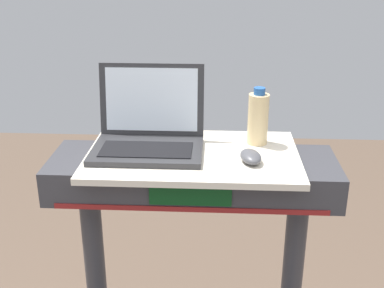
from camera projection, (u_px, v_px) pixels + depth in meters
The scene contains 4 objects.
desk_board at pixel (193, 156), 1.53m from camera, with size 0.66×0.41×0.02m, color beige.
laptop at pixel (149, 133), 1.55m from camera, with size 0.34×0.27×0.25m.
computer_mouse at pixel (251, 157), 1.46m from camera, with size 0.06×0.10×0.03m, color #4C4C51.
water_bottle at pixel (258, 118), 1.58m from camera, with size 0.07×0.07×0.19m.
Camera 1 is at (0.07, -0.71, 1.80)m, focal length 46.12 mm.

